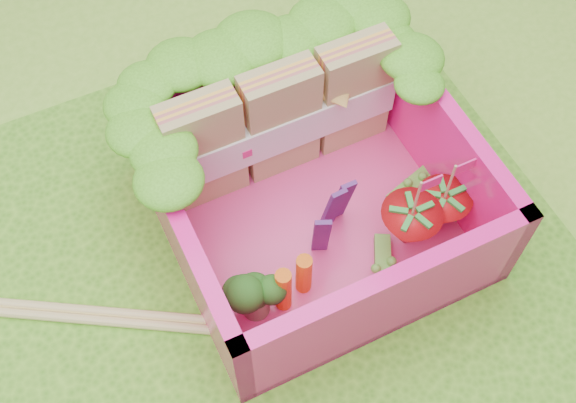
# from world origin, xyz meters

# --- Properties ---
(ground) EXTENTS (14.00, 14.00, 0.00)m
(ground) POSITION_xyz_m (0.00, 0.00, 0.00)
(ground) COLOR #7ABF35
(ground) RESTS_ON ground
(placemat) EXTENTS (2.60, 2.60, 0.03)m
(placemat) POSITION_xyz_m (0.00, 0.00, 0.01)
(placemat) COLOR #4B9421
(placemat) RESTS_ON ground
(bento_floor) EXTENTS (1.30, 1.30, 0.05)m
(bento_floor) POSITION_xyz_m (0.25, 0.11, 0.06)
(bento_floor) COLOR #DD387D
(bento_floor) RESTS_ON placemat
(bento_box) EXTENTS (1.30, 1.30, 0.55)m
(bento_box) POSITION_xyz_m (0.25, 0.11, 0.31)
(bento_box) COLOR #FF158A
(bento_box) RESTS_ON placemat
(lettuce_ruffle) EXTENTS (1.43, 0.77, 0.11)m
(lettuce_ruffle) POSITION_xyz_m (0.25, 0.57, 0.64)
(lettuce_ruffle) COLOR #3E8C19
(lettuce_ruffle) RESTS_ON bento_box
(sandwich_stack) EXTENTS (1.10, 0.18, 0.61)m
(sandwich_stack) POSITION_xyz_m (0.26, 0.46, 0.38)
(sandwich_stack) COLOR tan
(sandwich_stack) RESTS_ON bento_floor
(broccoli) EXTENTS (0.32, 0.32, 0.24)m
(broccoli) POSITION_xyz_m (-0.18, -0.20, 0.25)
(broccoli) COLOR #6CA24E
(broccoli) RESTS_ON bento_floor
(carrot_sticks) EXTENTS (0.18, 0.11, 0.28)m
(carrot_sticks) POSITION_xyz_m (-0.01, -0.22, 0.21)
(carrot_sticks) COLOR orange
(carrot_sticks) RESTS_ON bento_floor
(purple_wedges) EXTENTS (0.23, 0.15, 0.38)m
(purple_wedges) POSITION_xyz_m (0.27, -0.03, 0.27)
(purple_wedges) COLOR #3C1753
(purple_wedges) RESTS_ON bento_floor
(strawberry_left) EXTENTS (0.27, 0.27, 0.51)m
(strawberry_left) POSITION_xyz_m (0.55, -0.20, 0.22)
(strawberry_left) COLOR red
(strawberry_left) RESTS_ON bento_floor
(strawberry_right) EXTENTS (0.25, 0.25, 0.49)m
(strawberry_right) POSITION_xyz_m (0.73, -0.19, 0.21)
(strawberry_right) COLOR red
(strawberry_right) RESTS_ON bento_floor
(snap_peas) EXTENTS (0.62, 0.56, 0.05)m
(snap_peas) POSITION_xyz_m (0.63, -0.13, 0.11)
(snap_peas) COLOR green
(snap_peas) RESTS_ON bento_floor
(chopsticks) EXTENTS (2.14, 1.28, 0.04)m
(chopsticks) POSITION_xyz_m (-0.90, 0.13, 0.05)
(chopsticks) COLOR #E4D07D
(chopsticks) RESTS_ON placemat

